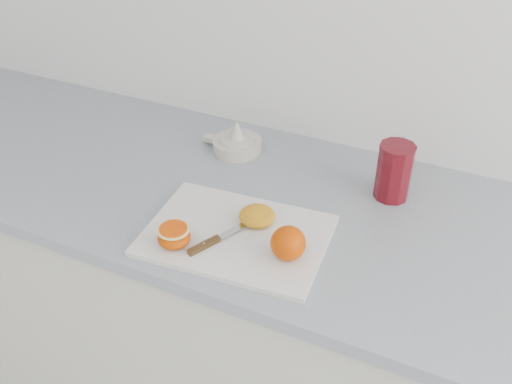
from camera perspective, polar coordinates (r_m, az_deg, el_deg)
counter at (r=1.58m, az=1.04°, el=-13.84°), size 2.32×0.64×0.89m
cutting_board at (r=1.16m, az=-1.98°, el=-4.37°), size 0.38×0.29×0.01m
whole_orange at (r=1.08m, az=3.23°, el=-5.13°), size 0.07×0.07×0.07m
half_orange at (r=1.13m, az=-8.20°, el=-4.40°), size 0.07×0.07×0.04m
squeezed_shell at (r=1.18m, az=0.11°, el=-2.37°), size 0.08×0.08×0.03m
paring_knife at (r=1.13m, az=-4.60°, el=-5.04°), size 0.08×0.16×0.01m
citrus_juicer at (r=1.44m, az=-1.96°, el=4.97°), size 0.16×0.12×0.08m
red_tumbler at (r=1.29m, az=13.62°, el=1.80°), size 0.08×0.08×0.13m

